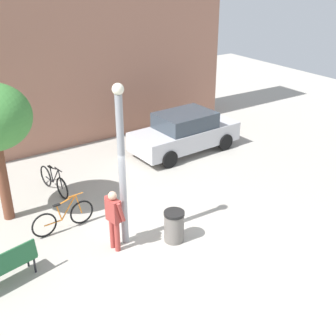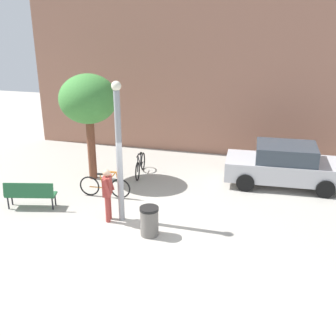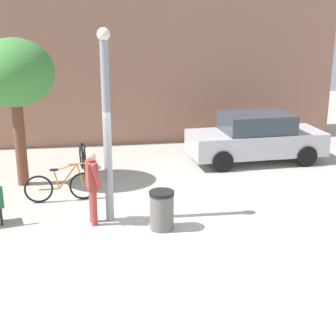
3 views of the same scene
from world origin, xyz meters
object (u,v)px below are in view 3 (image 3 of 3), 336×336
object	(u,v)px
person_by_lamppost	(92,183)
bicycle_orange	(62,186)
bicycle_black	(84,161)
parked_car_silver	(256,138)
plaza_tree	(14,75)
trash_bin	(162,210)
lamppost	(107,121)

from	to	relation	value
person_by_lamppost	bicycle_orange	world-z (taller)	person_by_lamppost
person_by_lamppost	bicycle_black	size ratio (longest dim) A/B	0.93
parked_car_silver	bicycle_black	bearing A→B (deg)	-176.23
plaza_tree	bicycle_black	size ratio (longest dim) A/B	2.18
bicycle_black	trash_bin	size ratio (longest dim) A/B	2.08
lamppost	bicycle_black	world-z (taller)	lamppost
lamppost	plaza_tree	size ratio (longest dim) A/B	1.08
bicycle_orange	trash_bin	size ratio (longest dim) A/B	2.08
lamppost	person_by_lamppost	xyz separation A→B (m)	(-0.37, -0.14, -1.33)
lamppost	parked_car_silver	bearing A→B (deg)	39.63
plaza_tree	bicycle_orange	distance (m)	3.20
person_by_lamppost	trash_bin	distance (m)	1.64
bicycle_orange	parked_car_silver	xyz separation A→B (m)	(5.93, 2.56, 0.39)
person_by_lamppost	plaza_tree	distance (m)	4.09
person_by_lamppost	plaza_tree	xyz separation A→B (m)	(-1.85, 3.04, 2.04)
trash_bin	person_by_lamppost	bearing A→B (deg)	159.86
lamppost	person_by_lamppost	bearing A→B (deg)	-158.59
bicycle_black	trash_bin	distance (m)	4.61
parked_car_silver	trash_bin	distance (m)	5.97
bicycle_orange	lamppost	bearing A→B (deg)	-51.69
plaza_tree	bicycle_orange	size ratio (longest dim) A/B	2.18
person_by_lamppost	bicycle_black	distance (m)	3.82
bicycle_black	person_by_lamppost	bearing A→B (deg)	-87.02
lamppost	parked_car_silver	xyz separation A→B (m)	(4.80, 3.98, -1.52)
plaza_tree	bicycle_black	world-z (taller)	plaza_tree
person_by_lamppost	plaza_tree	bearing A→B (deg)	121.30
plaza_tree	trash_bin	world-z (taller)	plaza_tree
bicycle_black	bicycle_orange	size ratio (longest dim) A/B	1.00
bicycle_orange	person_by_lamppost	bearing A→B (deg)	-64.31
lamppost	bicycle_orange	xyz separation A→B (m)	(-1.12, 1.42, -1.92)
lamppost	person_by_lamppost	distance (m)	1.39
plaza_tree	bicycle_black	xyz separation A→B (m)	(1.65, 0.73, -2.62)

